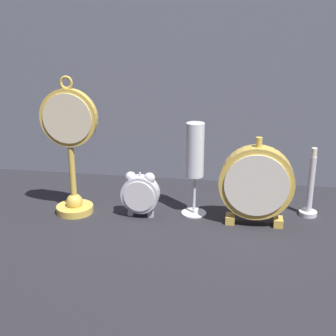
{
  "coord_description": "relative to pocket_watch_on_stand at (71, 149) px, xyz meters",
  "views": [
    {
      "loc": [
        0.16,
        -0.9,
        0.45
      ],
      "look_at": [
        0.0,
        0.08,
        0.11
      ],
      "focal_mm": 50.0,
      "sensor_mm": 36.0,
      "label": 1
    }
  ],
  "objects": [
    {
      "name": "brass_candlestick",
      "position": [
        0.54,
        0.07,
        -0.1
      ],
      "size": [
        0.04,
        0.04,
        0.16
      ],
      "color": "silver",
      "rests_on": "ground_plane"
    },
    {
      "name": "mantel_clock_silver",
      "position": [
        0.41,
        0.0,
        -0.06
      ],
      "size": [
        0.16,
        0.04,
        0.2
      ],
      "color": "gold",
      "rests_on": "ground_plane"
    },
    {
      "name": "pocket_watch_on_stand",
      "position": [
        0.0,
        0.0,
        0.0
      ],
      "size": [
        0.13,
        0.09,
        0.32
      ],
      "color": "gold",
      "rests_on": "ground_plane"
    },
    {
      "name": "ground_plane",
      "position": [
        0.22,
        -0.06,
        -0.15
      ],
      "size": [
        4.0,
        4.0,
        0.0
      ],
      "primitive_type": "plane",
      "color": "#232328"
    },
    {
      "name": "fabric_backdrop_drape",
      "position": [
        0.22,
        0.27,
        0.19
      ],
      "size": [
        1.32,
        0.01,
        0.68
      ],
      "primitive_type": "cube",
      "color": "slate",
      "rests_on": "ground_plane"
    },
    {
      "name": "alarm_clock_twin_bell",
      "position": [
        0.16,
        0.0,
        -0.09
      ],
      "size": [
        0.09,
        0.03,
        0.11
      ],
      "color": "silver",
      "rests_on": "ground_plane"
    },
    {
      "name": "champagne_flute",
      "position": [
        0.28,
        0.04,
        -0.02
      ],
      "size": [
        0.06,
        0.06,
        0.22
      ],
      "color": "silver",
      "rests_on": "ground_plane"
    }
  ]
}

